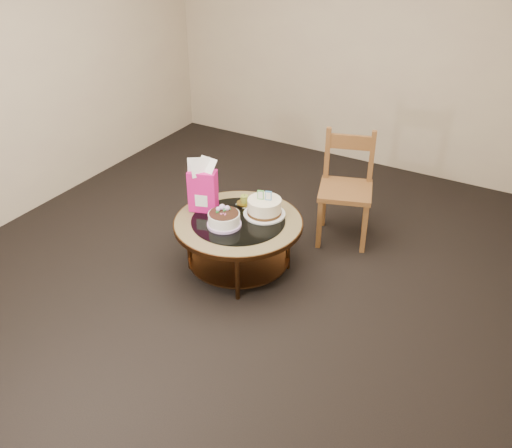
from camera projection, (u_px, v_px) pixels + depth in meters
The scene contains 8 objects.
ground at pixel (239, 268), 4.70m from camera, with size 5.00×5.00×0.00m, color black.
room_walls at pixel (236, 84), 3.90m from camera, with size 4.52×5.02×2.61m.
coffee_table at pixel (238, 229), 4.50m from camera, with size 1.02×1.02×0.46m.
decorated_cake at pixel (224, 220), 4.37m from camera, with size 0.27×0.27×0.15m.
cream_cake at pixel (264, 207), 4.50m from camera, with size 0.33×0.33×0.21m.
gift_bag at pixel (203, 185), 4.49m from camera, with size 0.25×0.21×0.44m.
pillar_candle at pixel (244, 202), 4.66m from camera, with size 0.13×0.13×0.10m.
dining_chair at pixel (346, 187), 4.88m from camera, with size 0.56×0.56×0.96m.
Camera 1 is at (2.04, -3.25, 2.74)m, focal length 40.00 mm.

